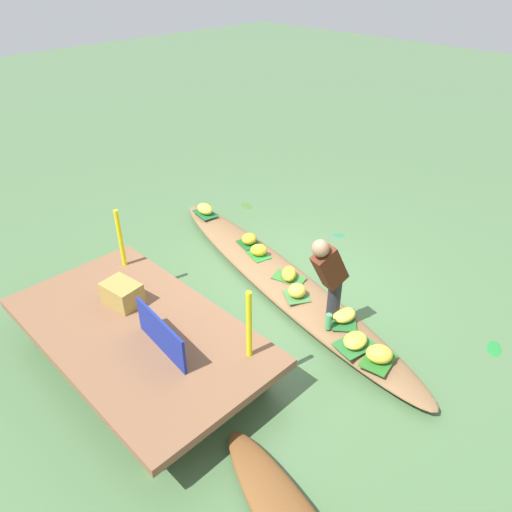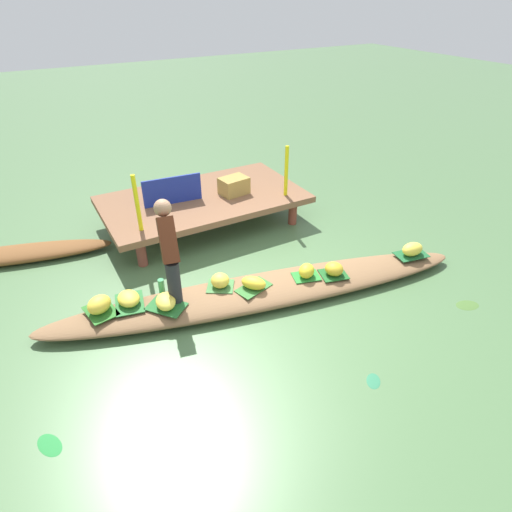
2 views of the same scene
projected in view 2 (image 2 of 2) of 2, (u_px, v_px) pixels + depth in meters
canal_water at (263, 297)px, 5.54m from camera, size 40.00×40.00×0.00m
dock_platform at (203, 200)px, 7.01m from camera, size 3.20×1.80×0.49m
vendor_boat at (263, 291)px, 5.48m from camera, size 5.56×1.86×0.21m
moored_boat at (13, 255)px, 6.24m from camera, size 2.80×1.21×0.17m
leaf_mat_0 at (166, 306)px, 5.05m from camera, size 0.51×0.53×0.01m
banana_bunch_0 at (166, 301)px, 5.01m from camera, size 0.28×0.35×0.15m
leaf_mat_1 at (130, 303)px, 5.10m from camera, size 0.41×0.50×0.01m
banana_bunch_1 at (129, 298)px, 5.06m from camera, size 0.27×0.33×0.14m
leaf_mat_2 at (254, 288)px, 5.36m from camera, size 0.49×0.36×0.01m
banana_bunch_2 at (254, 283)px, 5.32m from camera, size 0.35×0.37×0.15m
leaf_mat_3 at (333, 274)px, 5.60m from camera, size 0.40×0.38×0.01m
banana_bunch_3 at (334, 269)px, 5.56m from camera, size 0.30×0.30×0.17m
leaf_mat_4 at (306, 276)px, 5.56m from camera, size 0.40×0.34×0.01m
banana_bunch_4 at (307, 271)px, 5.52m from camera, size 0.31×0.31×0.18m
leaf_mat_5 at (101, 311)px, 4.98m from camera, size 0.38×0.46×0.01m
banana_bunch_5 at (99, 304)px, 4.93m from camera, size 0.38×0.37×0.20m
leaf_mat_6 at (411, 255)px, 6.01m from camera, size 0.48×0.35×0.01m
banana_bunch_6 at (412, 249)px, 5.96m from camera, size 0.32×0.22×0.18m
leaf_mat_7 at (220, 286)px, 5.38m from camera, size 0.43×0.42×0.01m
banana_bunch_7 at (220, 280)px, 5.34m from camera, size 0.27×0.27×0.18m
vendor_person at (169, 247)px, 4.87m from camera, size 0.28×0.52×1.20m
water_bottle at (162, 287)px, 5.20m from camera, size 0.07×0.07×0.21m
market_banner at (172, 190)px, 6.65m from camera, size 0.92×0.12×0.43m
railing_post_west at (137, 203)px, 5.81m from camera, size 0.06×0.06×0.82m
railing_post_east at (286, 171)px, 6.81m from camera, size 0.06×0.06×0.82m
produce_crate at (234, 186)px, 7.00m from camera, size 0.48×0.38×0.27m
drifting_plant_0 at (467, 305)px, 5.40m from camera, size 0.34×0.27×0.01m
drifting_plant_1 at (373, 381)px, 4.37m from camera, size 0.25×0.25×0.01m
drifting_plant_2 at (50, 445)px, 3.77m from camera, size 0.27×0.34×0.01m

